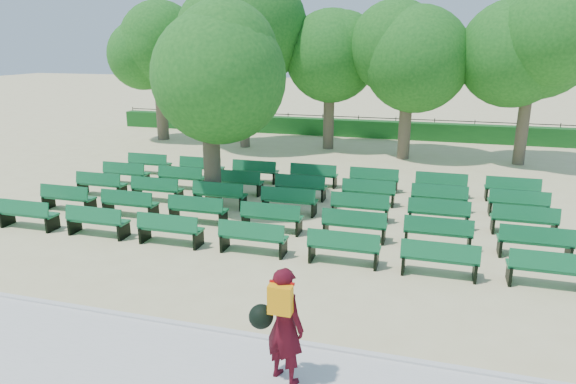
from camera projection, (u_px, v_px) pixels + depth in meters
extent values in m
plane|color=beige|center=(251.00, 215.00, 15.19)|extent=(120.00, 120.00, 0.00)
cube|color=silver|center=(96.00, 354.00, 8.36)|extent=(30.00, 2.20, 0.06)
cube|color=silver|center=(135.00, 318.00, 9.41)|extent=(30.00, 0.12, 0.10)
cube|color=#14501A|center=(339.00, 128.00, 27.98)|extent=(26.00, 0.70, 0.90)
cube|color=#116637|center=(289.00, 200.00, 15.23)|extent=(1.67, 0.52, 0.05)
cube|color=#116637|center=(287.00, 194.00, 14.99)|extent=(1.65, 0.19, 0.39)
cylinder|color=brown|center=(212.00, 159.00, 15.76)|extent=(0.53, 0.53, 2.94)
ellipsoid|color=#1F661C|center=(208.00, 72.00, 15.03)|extent=(4.09, 4.09, 3.68)
imported|color=#420914|center=(285.00, 325.00, 7.43)|extent=(0.78, 0.66, 1.81)
cube|color=#FE9F0D|center=(280.00, 300.00, 7.10)|extent=(0.34, 0.17, 0.42)
sphere|color=black|center=(261.00, 317.00, 7.43)|extent=(0.36, 0.36, 0.36)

